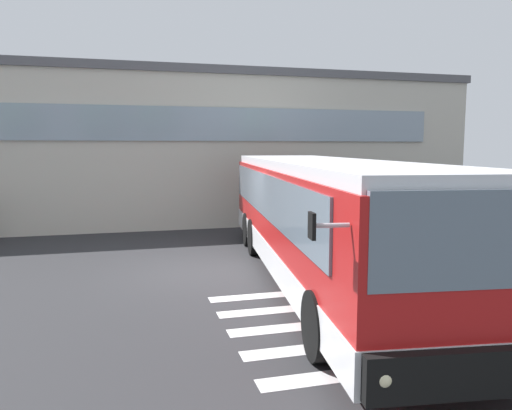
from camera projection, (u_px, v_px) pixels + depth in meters
name	position (u px, v px, depth m)	size (l,w,h in m)	color
ground_plane	(201.00, 270.00, 11.94)	(80.00, 90.00, 0.02)	#2B2B2D
bay_paint_stripes	(353.00, 321.00, 8.43)	(4.40, 3.96, 0.01)	silver
terminal_building	(147.00, 148.00, 22.61)	(25.76, 13.80, 5.89)	beige
bus_main_foreground	(323.00, 221.00, 10.94)	(4.46, 12.27, 2.70)	red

